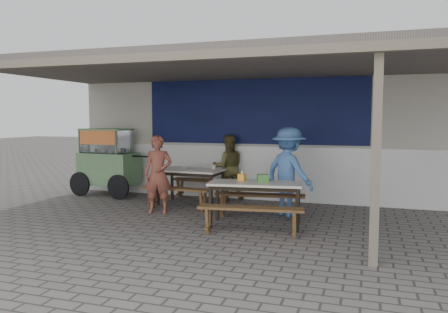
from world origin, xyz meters
TOP-DOWN VIEW (x-y plane):
  - ground at (0.00, 0.00)m, footprint 60.00×60.00m
  - back_wall at (-0.00, 3.58)m, footprint 9.00×1.28m
  - warung_roof at (0.02, 0.90)m, footprint 9.00×4.21m
  - table_left at (-1.30, 1.98)m, footprint 1.37×0.82m
  - bench_left_street at (-1.33, 1.35)m, footprint 1.45×0.35m
  - bench_left_wall at (-1.27, 2.62)m, footprint 1.45×0.35m
  - table_right at (0.47, 0.57)m, footprint 1.62×0.85m
  - bench_right_street at (0.55, -0.03)m, footprint 1.67×0.49m
  - bench_right_wall at (0.40, 1.17)m, footprint 1.67×0.49m
  - vendor_cart at (-3.58, 2.39)m, footprint 2.03×0.90m
  - patron_street_side at (-1.56, 1.01)m, footprint 0.62×0.49m
  - patron_wall_side at (-0.70, 2.75)m, footprint 0.87×0.79m
  - patron_right_table at (0.86, 1.57)m, footprint 1.24×1.09m
  - tissue_box at (0.20, 0.71)m, footprint 0.13×0.13m
  - donation_box at (0.58, 0.67)m, footprint 0.23×0.19m
  - condiment_jar at (-0.84, 2.18)m, footprint 0.08×0.08m
  - condiment_bowl at (-1.49, 2.08)m, footprint 0.21×0.21m

SIDE VIEW (x-z plane):
  - ground at x=0.00m, z-range 0.00..0.00m
  - bench_left_street at x=-1.33m, z-range 0.11..0.56m
  - bench_left_wall at x=-1.27m, z-range 0.11..0.56m
  - bench_right_street at x=0.55m, z-range 0.12..0.57m
  - bench_right_wall at x=0.40m, z-range 0.12..0.57m
  - table_left at x=-1.30m, z-range 0.30..1.05m
  - table_right at x=0.47m, z-range 0.30..1.05m
  - patron_wall_side at x=-0.70m, z-range 0.00..1.46m
  - patron_street_side at x=-1.56m, z-range 0.00..1.50m
  - condiment_bowl at x=-1.49m, z-range 0.75..0.79m
  - condiment_jar at x=-0.84m, z-range 0.75..0.84m
  - tissue_box at x=0.20m, z-range 0.75..0.87m
  - donation_box at x=0.58m, z-range 0.75..0.88m
  - patron_right_table at x=0.86m, z-range 0.00..1.66m
  - vendor_cart at x=-3.58m, z-range 0.07..1.65m
  - back_wall at x=0.00m, z-range -0.03..3.47m
  - warung_roof at x=0.02m, z-range 1.31..4.12m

